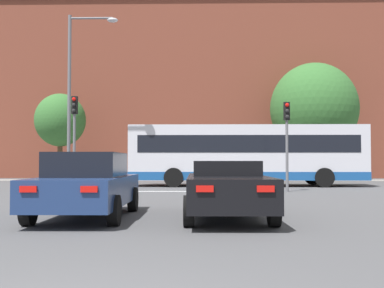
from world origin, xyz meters
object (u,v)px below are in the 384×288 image
traffic_light_near_right (287,131)px  pedestrian_waiting (309,167)px  traffic_light_near_left (74,127)px  street_lamp_junction (77,84)px  car_roadster_right (227,188)px  car_saloon_left (87,185)px  bus_crossing_lead (246,154)px  pedestrian_walking_east (313,166)px

traffic_light_near_right → pedestrian_waiting: 14.14m
traffic_light_near_left → street_lamp_junction: (-0.20, 1.16, 2.15)m
car_roadster_right → traffic_light_near_left: size_ratio=1.17×
traffic_light_near_right → traffic_light_near_left: size_ratio=0.93×
car_roadster_right → traffic_light_near_left: traffic_light_near_left is taller
car_saloon_left → pedestrian_waiting: size_ratio=2.99×
bus_crossing_lead → traffic_light_near_right: (1.34, -4.80, 0.92)m
street_lamp_junction → bus_crossing_lead: bearing=22.7°
pedestrian_waiting → pedestrian_walking_east: (0.28, 0.05, 0.06)m
traffic_light_near_right → traffic_light_near_left: (-9.45, 0.17, 0.19)m
car_roadster_right → street_lamp_junction: (-6.49, 11.22, 4.31)m
street_lamp_junction → car_saloon_left: bearing=-74.0°
traffic_light_near_right → pedestrian_walking_east: bearing=72.7°
pedestrian_waiting → car_roadster_right: bearing=17.3°
car_saloon_left → traffic_light_near_right: size_ratio=1.20×
car_saloon_left → traffic_light_near_left: 10.71m
traffic_light_near_left → pedestrian_walking_east: traffic_light_near_left is taller
pedestrian_walking_east → car_saloon_left: bearing=-49.6°
pedestrian_waiting → traffic_light_near_right: bearing=18.0°
car_saloon_left → pedestrian_waiting: pedestrian_waiting is taller
car_roadster_right → traffic_light_near_right: (3.16, 9.89, 1.97)m
bus_crossing_lead → pedestrian_waiting: (5.26, 8.67, -0.82)m
bus_crossing_lead → pedestrian_walking_east: bearing=-32.4°
bus_crossing_lead → pedestrian_walking_east: (5.54, 8.72, -0.76)m
bus_crossing_lead → pedestrian_waiting: size_ratio=7.87×
traffic_light_near_left → traffic_light_near_right: bearing=-1.0°
traffic_light_near_right → car_roadster_right: bearing=-107.7°
car_saloon_left → bus_crossing_lead: size_ratio=0.38×
car_roadster_right → pedestrian_waiting: bearing=72.4°
street_lamp_junction → traffic_light_near_left: bearing=-80.4°
traffic_light_near_right → street_lamp_junction: bearing=172.2°
car_saloon_left → pedestrian_walking_east: (10.63, 23.42, 0.21)m
car_roadster_right → pedestrian_waiting: (7.08, 23.36, 0.22)m
bus_crossing_lead → traffic_light_near_left: (-8.11, -4.63, 1.11)m
car_saloon_left → street_lamp_junction: (-3.21, 11.22, 4.23)m
bus_crossing_lead → traffic_light_near_right: traffic_light_near_right is taller
car_roadster_right → car_saloon_left: bearing=179.3°
car_saloon_left → street_lamp_junction: 12.42m
bus_crossing_lead → street_lamp_junction: 9.57m
pedestrian_walking_east → pedestrian_waiting: bearing=-104.7°
car_roadster_right → bus_crossing_lead: (1.82, 14.69, 1.05)m
traffic_light_near_left → pedestrian_walking_east: 19.19m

